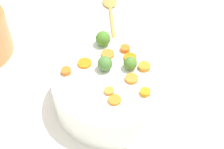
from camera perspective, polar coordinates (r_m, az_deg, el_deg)
tabletop at (r=0.86m, az=-0.04°, el=-5.91°), size 2.40×2.40×0.02m
serving_bowl_carrots at (r=0.82m, az=0.00°, el=-2.74°), size 0.30×0.30×0.10m
carrot_slice_0 at (r=0.80m, az=-8.27°, el=0.61°), size 0.03×0.03×0.01m
carrot_slice_1 at (r=0.75m, az=-0.50°, el=-3.01°), size 0.03×0.03×0.01m
carrot_slice_2 at (r=0.73m, az=0.87°, el=-4.57°), size 0.04×0.04×0.01m
carrot_slice_3 at (r=0.78m, az=3.54°, el=-0.66°), size 0.04×0.04×0.01m
carrot_slice_4 at (r=0.83m, az=3.26°, el=3.04°), size 0.05×0.05×0.01m
carrot_slice_5 at (r=0.75m, az=6.01°, el=-3.18°), size 0.03×0.03×0.01m
carrot_slice_6 at (r=0.81m, az=-4.95°, el=2.04°), size 0.05×0.05×0.01m
carrot_slice_7 at (r=0.85m, az=2.38°, el=4.66°), size 0.04×0.04×0.01m
carrot_slice_8 at (r=0.80m, az=5.86°, el=1.42°), size 0.04×0.04×0.01m
carrot_slice_9 at (r=0.83m, az=-1.05°, el=3.66°), size 0.05×0.05×0.01m
brussels_sprout_0 at (r=0.79m, az=-1.27°, el=1.97°), size 0.04×0.04×0.04m
brussels_sprout_1 at (r=0.79m, az=3.31°, el=2.04°), size 0.03×0.03×0.03m
brussels_sprout_2 at (r=0.86m, az=-1.62°, el=6.49°), size 0.04×0.04×0.04m
wooden_spoon at (r=1.15m, az=-0.25°, el=11.58°), size 0.05×0.32×0.01m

